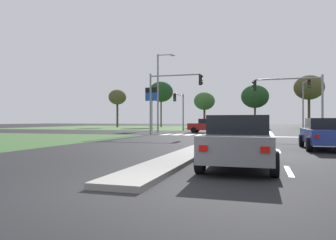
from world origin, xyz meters
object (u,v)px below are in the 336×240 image
object	(u,v)px
car_white_third	(250,132)
street_lamp_second	(159,89)
traffic_signal_far_left	(180,105)
car_grey_near	(240,141)
treeline_fourth	(255,97)
traffic_signal_near_left	(169,92)
treeline_fifth	(309,88)
treeline_near	(117,97)
car_blue_second	(325,133)
treeline_third	(204,101)
car_beige_fourth	(233,124)
treeline_second	(161,92)
traffic_signal_far_right	(305,96)
car_teal_fifth	(256,129)
traffic_signal_near_right	(294,94)
car_silver_sixth	(228,124)
pedestrian_at_median	(243,121)
fuel_price_totem	(152,99)
car_red_seventh	(207,126)

from	to	relation	value
car_white_third	street_lamp_second	distance (m)	21.80
traffic_signal_far_left	street_lamp_second	xyz separation A→B (m)	(-1.07, -5.42, 1.58)
car_grey_near	treeline_fourth	world-z (taller)	treeline_fourth
traffic_signal_near_left	traffic_signal_far_left	bearing A→B (deg)	99.29
traffic_signal_far_left	street_lamp_second	world-z (taller)	street_lamp_second
treeline_fifth	treeline_near	bearing A→B (deg)	-177.14
car_blue_second	treeline_third	xyz separation A→B (m)	(-14.31, 47.75, 4.60)
car_beige_fourth	traffic_signal_near_left	size ratio (longest dim) A/B	0.71
street_lamp_second	treeline_second	size ratio (longest dim) A/B	0.93
car_blue_second	car_white_third	xyz separation A→B (m)	(-3.48, -0.18, 0.03)
traffic_signal_far_right	treeline_third	size ratio (longest dim) A/B	0.85
car_teal_fifth	traffic_signal_near_right	xyz separation A→B (m)	(3.04, 5.94, 2.88)
traffic_signal_far_right	car_silver_sixth	bearing A→B (deg)	131.99
traffic_signal_far_left	car_teal_fifth	bearing A→B (deg)	-60.15
traffic_signal_near_right	traffic_signal_near_left	bearing A→B (deg)	180.00
street_lamp_second	pedestrian_at_median	xyz separation A→B (m)	(8.88, 9.16, -3.79)
car_white_third	pedestrian_at_median	world-z (taller)	pedestrian_at_median
car_silver_sixth	traffic_signal_near_left	bearing A→B (deg)	81.65
car_beige_fourth	traffic_signal_near_right	xyz separation A→B (m)	(7.59, -28.35, 2.90)
car_grey_near	car_teal_fifth	bearing A→B (deg)	89.24
treeline_third	traffic_signal_far_left	bearing A→B (deg)	-87.58
car_grey_near	pedestrian_at_median	bearing A→B (deg)	93.23
traffic_signal_near_right	pedestrian_at_median	xyz separation A→B (m)	(-5.17, 15.14, -2.41)
traffic_signal_far_right	fuel_price_totem	size ratio (longest dim) A/B	1.04
treeline_third	treeline_fourth	size ratio (longest dim) A/B	0.90
pedestrian_at_median	treeline_third	world-z (taller)	treeline_third
car_grey_near	traffic_signal_far_left	size ratio (longest dim) A/B	0.87
car_teal_fifth	treeline_second	distance (m)	46.70
car_beige_fourth	traffic_signal_far_right	bearing A→B (deg)	119.84
car_beige_fourth	treeline_fourth	size ratio (longest dim) A/B	0.52
car_grey_near	car_silver_sixth	world-z (taller)	car_grey_near
car_silver_sixth	treeline_third	size ratio (longest dim) A/B	0.64
traffic_signal_far_left	fuel_price_totem	bearing A→B (deg)	173.89
treeline_fifth	car_silver_sixth	bearing A→B (deg)	-140.48
traffic_signal_near_left	pedestrian_at_median	bearing A→B (deg)	68.53
car_blue_second	treeline_near	world-z (taller)	treeline_near
traffic_signal_near_right	fuel_price_totem	distance (m)	20.77
fuel_price_totem	treeline_second	size ratio (longest dim) A/B	0.61
treeline_near	treeline_fourth	bearing A→B (deg)	1.54
car_blue_second	traffic_signal_near_right	size ratio (longest dim) A/B	0.77
car_red_seventh	traffic_signal_far_right	world-z (taller)	traffic_signal_far_right
pedestrian_at_median	car_teal_fifth	bearing A→B (deg)	-164.14
traffic_signal_near_right	traffic_signal_far_right	bearing A→B (deg)	78.90
treeline_near	traffic_signal_near_left	bearing A→B (deg)	-56.92
pedestrian_at_median	treeline_third	xyz separation A→B (m)	(-8.84, 20.36, 4.09)
traffic_signal_near_left	street_lamp_second	distance (m)	6.72
treeline_near	treeline_second	bearing A→B (deg)	25.68
car_grey_near	treeline_second	bearing A→B (deg)	110.12
traffic_signal_near_left	fuel_price_totem	world-z (taller)	traffic_signal_near_left
car_white_third	car_silver_sixth	bearing A→B (deg)	97.60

